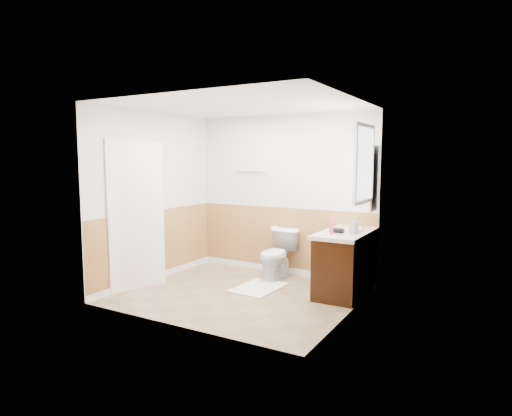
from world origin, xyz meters
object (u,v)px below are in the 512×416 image
Objects in this scene: toilet at (277,255)px; lotion_bottle at (331,226)px; bath_mat at (259,287)px; soap_dispenser at (354,225)px; vanity_cabinet at (345,265)px.

lotion_bottle is (1.03, -0.49, 0.59)m from toilet.
bath_mat is 1.40m from lotion_bottle.
lotion_bottle reaches higher than toilet.
bath_mat is at bearing -166.67° from soap_dispenser.
toilet is at bearing 168.33° from soap_dispenser.
lotion_bottle reaches higher than vanity_cabinet.
lotion_bottle is at bearing -22.95° from toilet.
vanity_cabinet is 5.31× the size of soap_dispenser.
lotion_bottle is (-0.10, -0.30, 0.56)m from vanity_cabinet.
soap_dispenser is at bearing 46.94° from lotion_bottle.
vanity_cabinet is (1.13, -0.19, 0.03)m from toilet.
soap_dispenser is at bearing 13.33° from bath_mat.
toilet is 0.67× the size of vanity_cabinet.
lotion_bottle is 1.06× the size of soap_dispenser.
toilet is 0.66m from bath_mat.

